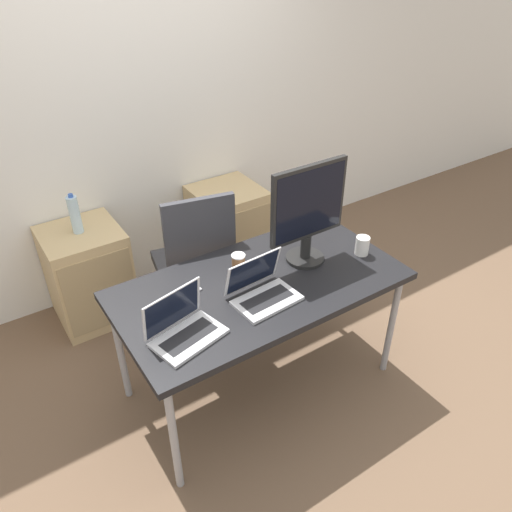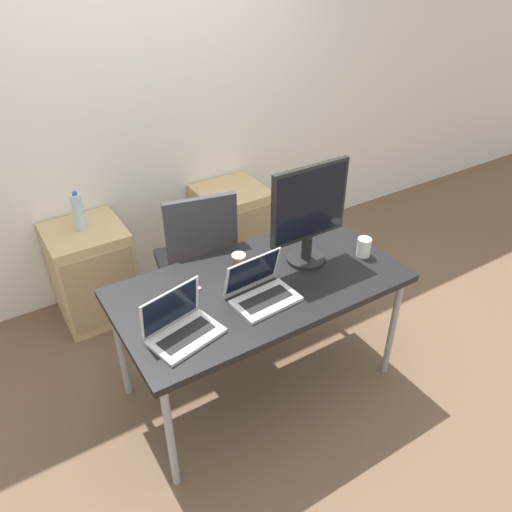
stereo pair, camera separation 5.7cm
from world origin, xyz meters
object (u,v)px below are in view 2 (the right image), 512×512
at_px(cabinet_left, 92,272).
at_px(water_bottle, 79,212).
at_px(cabinet_right, 232,229).
at_px(coffee_cup_white, 364,247).
at_px(coffee_cup_brown, 239,264).
at_px(laptop_left, 181,327).
at_px(laptop_right, 261,291).
at_px(office_chair, 198,274).
at_px(monitor, 309,213).

distance_m(cabinet_left, water_bottle, 0.48).
bearing_deg(cabinet_right, coffee_cup_white, -83.14).
relative_size(cabinet_right, coffee_cup_brown, 5.94).
xyz_separation_m(laptop_left, coffee_cup_white, (1.19, 0.06, 0.01)).
relative_size(cabinet_right, laptop_right, 2.02).
bearing_deg(cabinet_right, coffee_cup_brown, -117.45).
height_order(cabinet_left, laptop_right, laptop_right).
bearing_deg(laptop_right, water_bottle, 113.40).
height_order(cabinet_right, water_bottle, water_bottle).
distance_m(cabinet_left, cabinet_right, 1.13).
distance_m(cabinet_left, laptop_left, 1.43).
height_order(laptop_right, coffee_cup_brown, laptop_right).
xyz_separation_m(office_chair, cabinet_right, (0.54, 0.48, -0.05)).
height_order(coffee_cup_white, coffee_cup_brown, coffee_cup_brown).
height_order(cabinet_right, laptop_left, laptop_left).
bearing_deg(cabinet_left, office_chair, -39.39).
height_order(water_bottle, monitor, monitor).
bearing_deg(water_bottle, monitor, -49.87).
height_order(laptop_left, coffee_cup_brown, laptop_left).
relative_size(monitor, coffee_cup_brown, 4.99).
bearing_deg(coffee_cup_brown, coffee_cup_white, -18.55).
bearing_deg(cabinet_right, laptop_right, -113.28).
bearing_deg(laptop_right, monitor, 21.23).
height_order(water_bottle, coffee_cup_white, water_bottle).
bearing_deg(cabinet_left, water_bottle, 90.00).
bearing_deg(cabinet_right, cabinet_left, 180.00).
height_order(cabinet_right, coffee_cup_white, coffee_cup_white).
bearing_deg(water_bottle, laptop_left, -85.72).
bearing_deg(laptop_left, monitor, 12.36).
height_order(office_chair, coffee_cup_brown, office_chair).
xyz_separation_m(cabinet_left, laptop_right, (0.57, -1.31, 0.47)).
height_order(cabinet_left, monitor, monitor).
xyz_separation_m(cabinet_right, water_bottle, (-1.13, 0.00, 0.48)).
bearing_deg(cabinet_left, coffee_cup_brown, -60.97).
relative_size(cabinet_left, coffee_cup_white, 6.23).
distance_m(laptop_left, laptop_right, 0.47).
height_order(office_chair, water_bottle, office_chair).
relative_size(office_chair, cabinet_left, 1.54).
distance_m(laptop_right, monitor, 0.51).
bearing_deg(monitor, cabinet_left, 130.18).
bearing_deg(coffee_cup_white, monitor, 156.51).
bearing_deg(office_chair, laptop_right, -91.48).
xyz_separation_m(laptop_left, coffee_cup_brown, (0.48, 0.29, 0.01)).
relative_size(water_bottle, coffee_cup_white, 2.46).
bearing_deg(monitor, water_bottle, 130.13).
bearing_deg(monitor, laptop_right, -158.77).
height_order(office_chair, coffee_cup_white, office_chair).
height_order(laptop_left, laptop_right, laptop_left).
bearing_deg(laptop_left, cabinet_left, 94.29).
relative_size(cabinet_left, coffee_cup_brown, 5.94).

